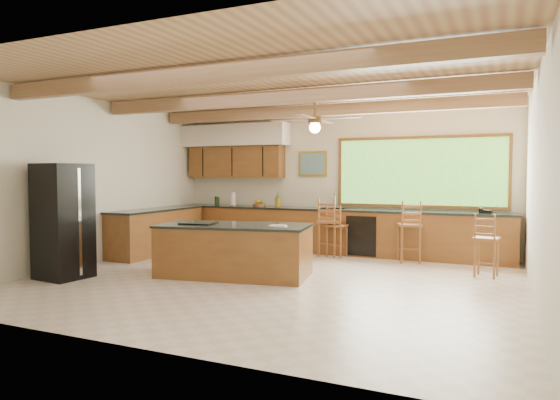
% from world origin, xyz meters
% --- Properties ---
extents(ground, '(7.20, 7.20, 0.00)m').
position_xyz_m(ground, '(0.00, 0.00, 0.00)').
color(ground, beige).
rests_on(ground, ground).
extents(room_shell, '(7.27, 6.54, 3.02)m').
position_xyz_m(room_shell, '(-0.17, 0.65, 2.21)').
color(room_shell, beige).
rests_on(room_shell, ground).
extents(counter_run, '(7.12, 3.10, 1.25)m').
position_xyz_m(counter_run, '(-0.82, 2.52, 0.46)').
color(counter_run, brown).
rests_on(counter_run, ground).
extents(island, '(2.53, 1.51, 0.85)m').
position_xyz_m(island, '(-0.69, 0.02, 0.42)').
color(island, brown).
rests_on(island, ground).
extents(refrigerator, '(0.77, 0.75, 1.79)m').
position_xyz_m(refrigerator, '(-3.05, -1.21, 0.90)').
color(refrigerator, black).
rests_on(refrigerator, ground).
extents(bar_stool_a, '(0.42, 0.42, 1.14)m').
position_xyz_m(bar_stool_a, '(0.10, 2.39, 0.68)').
color(bar_stool_a, brown).
rests_on(bar_stool_a, ground).
extents(bar_stool_b, '(0.41, 0.41, 1.03)m').
position_xyz_m(bar_stool_b, '(0.25, 2.39, 0.61)').
color(bar_stool_b, brown).
rests_on(bar_stool_b, ground).
extents(bar_stool_c, '(0.54, 0.54, 1.15)m').
position_xyz_m(bar_stool_c, '(1.64, 2.39, 0.68)').
color(bar_stool_c, brown).
rests_on(bar_stool_c, ground).
extents(bar_stool_d, '(0.42, 0.42, 1.01)m').
position_xyz_m(bar_stool_d, '(2.99, 1.55, 0.60)').
color(bar_stool_d, brown).
rests_on(bar_stool_d, ground).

